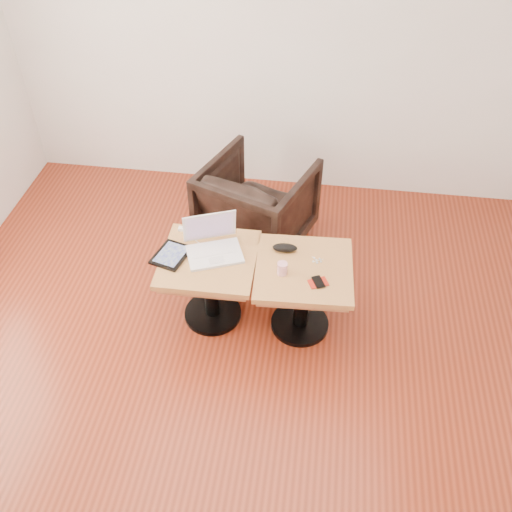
# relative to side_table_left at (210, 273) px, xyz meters

# --- Properties ---
(room_shell) EXTENTS (4.52, 4.52, 2.71)m
(room_shell) POSITION_rel_side_table_left_xyz_m (0.29, -0.55, 0.93)
(room_shell) COLOR maroon
(room_shell) RESTS_ON ground
(side_table_left) EXTENTS (0.62, 0.62, 0.56)m
(side_table_left) POSITION_rel_side_table_left_xyz_m (0.00, 0.00, 0.00)
(side_table_left) COLOR black
(side_table_left) RESTS_ON ground
(side_table_right) EXTENTS (0.65, 0.65, 0.56)m
(side_table_right) POSITION_rel_side_table_left_xyz_m (0.62, -0.01, 0.00)
(side_table_right) COLOR black
(side_table_right) RESTS_ON ground
(laptop) EXTENTS (0.43, 0.40, 0.25)m
(laptop) POSITION_rel_side_table_left_xyz_m (0.02, 0.07, 0.19)
(laptop) COLOR white
(laptop) RESTS_ON side_table_left
(tablet) EXTENTS (0.26, 0.29, 0.02)m
(tablet) POSITION_rel_side_table_left_xyz_m (-0.24, -0.02, 0.15)
(tablet) COLOR black
(tablet) RESTS_ON side_table_left
(charging_adapter) EXTENTS (0.04, 0.04, 0.02)m
(charging_adapter) POSITION_rel_side_table_left_xyz_m (-0.24, 0.24, 0.15)
(charging_adapter) COLOR white
(charging_adapter) RESTS_ON side_table_left
(glasses_case) EXTENTS (0.17, 0.08, 0.05)m
(glasses_case) POSITION_rel_side_table_left_xyz_m (0.48, 0.13, 0.17)
(glasses_case) COLOR black
(glasses_case) RESTS_ON side_table_right
(striped_cup) EXTENTS (0.08, 0.08, 0.08)m
(striped_cup) POSITION_rel_side_table_left_xyz_m (0.49, -0.08, 0.18)
(striped_cup) COLOR #EE5E81
(striped_cup) RESTS_ON side_table_right
(earbuds_tangle) EXTENTS (0.07, 0.06, 0.01)m
(earbuds_tangle) POSITION_rel_side_table_left_xyz_m (0.70, 0.06, 0.15)
(earbuds_tangle) COLOR white
(earbuds_tangle) RESTS_ON side_table_right
(phone_on_sleeve) EXTENTS (0.14, 0.12, 0.01)m
(phone_on_sleeve) POSITION_rel_side_table_left_xyz_m (0.72, -0.14, 0.15)
(phone_on_sleeve) COLOR #A82518
(phone_on_sleeve) RESTS_ON side_table_right
(armchair) EXTENTS (0.98, 0.99, 0.70)m
(armchair) POSITION_rel_side_table_left_xyz_m (0.20, 0.86, -0.07)
(armchair) COLOR black
(armchair) RESTS_ON ground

